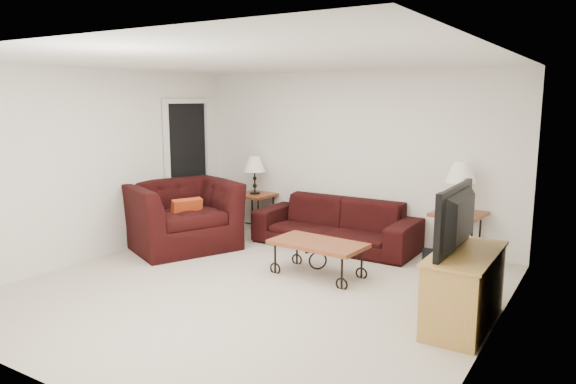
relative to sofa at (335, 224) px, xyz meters
The scene contains 20 objects.
ground 2.05m from the sofa, 89.46° to the right, with size 5.00×5.00×0.00m, color beige.
wall_back 1.03m from the sofa, 87.71° to the left, with size 5.00×0.02×2.50m, color white.
wall_front 4.61m from the sofa, 89.76° to the right, with size 5.00×0.02×2.50m, color white.
wall_left 3.33m from the sofa, 140.85° to the right, with size 0.02×5.00×2.50m, color white.
wall_right 3.35m from the sofa, 38.72° to the right, with size 0.02×5.00×2.50m, color white.
ceiling 2.96m from the sofa, 89.46° to the right, with size 5.00×5.00×0.00m, color white.
doorway 2.57m from the sofa, behind, with size 0.08×0.94×2.04m, color black.
sofa is the anchor object (origin of this frame).
side_table_left 1.55m from the sofa, behind, with size 0.55×0.55×0.60m, color brown.
side_table_right 1.69m from the sofa, ahead, with size 0.61×0.61×0.66m, color brown.
lamp_left 1.65m from the sofa, behind, with size 0.34×0.34×0.60m, color black, non-canonical shape.
lamp_right 1.81m from the sofa, ahead, with size 0.38×0.38×0.66m, color black, non-canonical shape.
photo_frame_left 1.72m from the sofa, behind, with size 0.12×0.02×0.10m, color black.
photo_frame_right 1.87m from the sofa, ahead, with size 0.13×0.02×0.11m, color black.
coffee_table 1.32m from the sofa, 72.27° to the right, with size 1.12×0.61×0.42m, color brown.
armchair 2.21m from the sofa, 147.38° to the right, with size 1.45×1.26×0.94m, color black.
throw_pillow 2.11m from the sofa, 144.04° to the right, with size 0.43×0.11×0.43m, color #B13716.
tv_stand 2.87m from the sofa, 38.40° to the right, with size 0.49×1.19×0.71m, color #C48B49.
television 2.93m from the sofa, 38.65° to the right, with size 1.06×0.14×0.61m, color black.
backpack 1.52m from the sofa, ahead, with size 0.36×0.28×0.47m, color black.
Camera 1 is at (3.34, -4.68, 2.11)m, focal length 33.35 mm.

